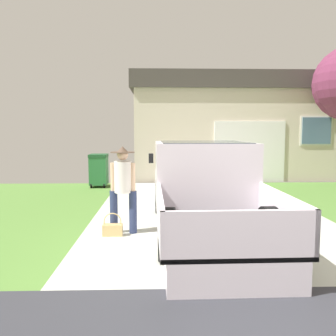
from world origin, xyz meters
The scene contains 5 objects.
pickup_truck centered at (-0.26, 2.69, 0.76)m, with size 2.06×5.14×1.73m.
person_with_hat centered at (-1.81, 2.48, 0.94)m, with size 0.52×0.46×1.66m.
handbag centered at (-2.00, 2.29, 0.13)m, with size 0.36×0.17×0.43m.
house_with_garage centered at (2.20, 12.43, 2.12)m, with size 8.77×6.73×4.20m.
wheeled_trash_bin centered at (-3.18, 8.14, 0.61)m, with size 0.60×0.72×1.14m.
Camera 1 is at (-1.17, -4.23, 1.94)m, focal length 38.26 mm.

